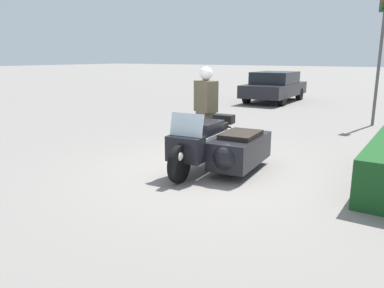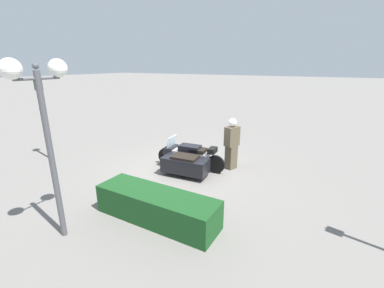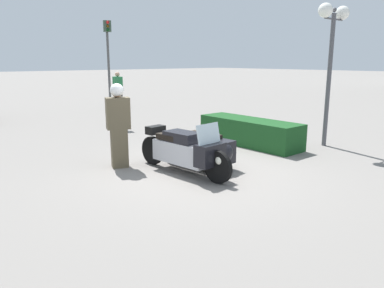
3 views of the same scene
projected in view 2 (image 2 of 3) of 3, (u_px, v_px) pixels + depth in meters
name	position (u px, v px, depth m)	size (l,w,h in m)	color
ground_plane	(182.00, 170.00, 9.36)	(160.00, 160.00, 0.00)	slate
police_motorcycle	(185.00, 160.00, 9.06)	(2.64, 1.37, 1.16)	black
officer_rider	(232.00, 142.00, 9.24)	(0.48, 0.59, 1.88)	brown
hedge_bush_curbside	(157.00, 206.00, 6.29)	(3.15, 0.93, 0.73)	#19471E
twin_lamp_post	(42.00, 101.00, 4.92)	(0.37, 1.24, 3.81)	#4C4C51
traffic_light_near	(42.00, 108.00, 9.90)	(0.23, 0.27, 3.15)	#4C4C4C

